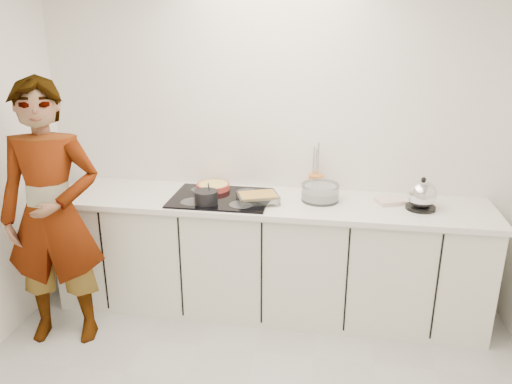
% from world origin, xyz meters
% --- Properties ---
extents(wall_back, '(3.60, 0.00, 2.60)m').
position_xyz_m(wall_back, '(0.00, 1.60, 1.30)').
color(wall_back, white).
rests_on(wall_back, ground).
extents(base_cabinets, '(3.20, 0.58, 0.87)m').
position_xyz_m(base_cabinets, '(0.00, 1.28, 0.43)').
color(base_cabinets, silver).
rests_on(base_cabinets, floor).
extents(countertop, '(3.24, 0.64, 0.04)m').
position_xyz_m(countertop, '(0.00, 1.28, 0.89)').
color(countertop, white).
rests_on(countertop, base_cabinets).
extents(hob, '(0.72, 0.54, 0.01)m').
position_xyz_m(hob, '(-0.35, 1.26, 0.92)').
color(hob, black).
rests_on(hob, countertop).
extents(tart_dish, '(0.30, 0.30, 0.04)m').
position_xyz_m(tart_dish, '(-0.45, 1.43, 0.95)').
color(tart_dish, '#B83B32').
rests_on(tart_dish, hob).
extents(saucepan, '(0.21, 0.21, 0.16)m').
position_xyz_m(saucepan, '(-0.42, 1.11, 0.97)').
color(saucepan, black).
rests_on(saucepan, hob).
extents(baking_dish, '(0.34, 0.30, 0.06)m').
position_xyz_m(baking_dish, '(-0.06, 1.21, 0.96)').
color(baking_dish, silver).
rests_on(baking_dish, hob).
extents(mixing_bowl, '(0.35, 0.35, 0.13)m').
position_xyz_m(mixing_bowl, '(0.38, 1.33, 0.97)').
color(mixing_bowl, silver).
rests_on(mixing_bowl, countertop).
extents(tea_towel, '(0.23, 0.20, 0.03)m').
position_xyz_m(tea_towel, '(0.89, 1.36, 0.93)').
color(tea_towel, white).
rests_on(tea_towel, countertop).
extents(kettle, '(0.23, 0.23, 0.24)m').
position_xyz_m(kettle, '(1.09, 1.27, 1.01)').
color(kettle, black).
rests_on(kettle, countertop).
extents(utensil_crock, '(0.13, 0.13, 0.14)m').
position_xyz_m(utensil_crock, '(0.34, 1.53, 0.98)').
color(utensil_crock, orange).
rests_on(utensil_crock, countertop).
extents(cook, '(0.75, 0.57, 1.85)m').
position_xyz_m(cook, '(-1.38, 0.70, 0.92)').
color(cook, silver).
rests_on(cook, floor).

